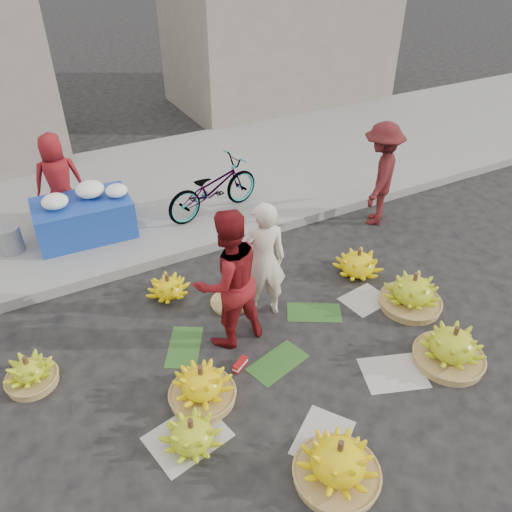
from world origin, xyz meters
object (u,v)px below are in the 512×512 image
flower_table (84,216)px  vendor_cream (263,261)px  banana_bunch_4 (412,292)px  bicycle (213,188)px  banana_bunch_0 (202,385)px

flower_table → vendor_cream: bearing=-57.4°
banana_bunch_4 → bicycle: bearing=111.9°
flower_table → bicycle: bicycle is taller
vendor_cream → flower_table: size_ratio=1.10×
banana_bunch_4 → vendor_cream: vendor_cream is taller
banana_bunch_4 → flower_table: size_ratio=0.63×
flower_table → banana_bunch_4: bearing=-44.3°
bicycle → banana_bunch_4: bearing=-169.3°
banana_bunch_4 → banana_bunch_0: bearing=-177.9°
bicycle → flower_table: bearing=70.9°
flower_table → banana_bunch_0: bearing=-82.0°
banana_bunch_4 → bicycle: 3.34m
banana_bunch_4 → vendor_cream: bearing=154.8°
banana_bunch_0 → bicycle: 3.57m
vendor_cream → bicycle: vendor_cream is taller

